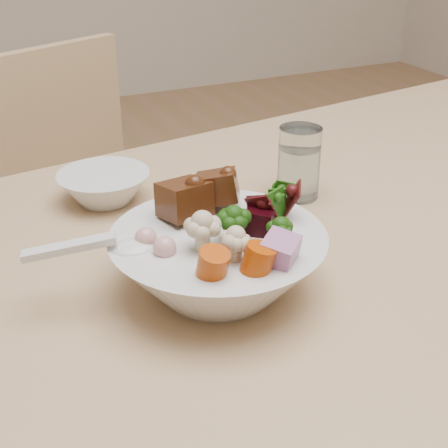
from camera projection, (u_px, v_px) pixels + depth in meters
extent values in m
cube|color=tan|center=(391.00, 210.00, 0.92)|extent=(1.51, 0.99, 0.04)
cube|color=tan|center=(113.00, 251.00, 1.31)|extent=(0.48, 0.48, 0.04)
cube|color=tan|center=(52.00, 144.00, 1.31)|extent=(0.34, 0.18, 0.40)
cylinder|color=tan|center=(114.00, 399.00, 1.21)|extent=(0.03, 0.03, 0.37)
cylinder|color=tan|center=(217.00, 325.00, 1.42)|extent=(0.03, 0.03, 0.37)
cylinder|color=tan|center=(22.00, 335.00, 1.39)|extent=(0.03, 0.03, 0.37)
cylinder|color=tan|center=(126.00, 277.00, 1.60)|extent=(0.03, 0.03, 0.37)
sphere|color=black|center=(233.00, 229.00, 0.65)|extent=(0.04, 0.04, 0.04)
sphere|color=beige|center=(203.00, 236.00, 0.63)|extent=(0.04, 0.04, 0.04)
cube|color=black|center=(260.00, 212.00, 0.70)|extent=(0.04, 0.04, 0.03)
cube|color=#A26296|center=(279.00, 253.00, 0.62)|extent=(0.05, 0.05, 0.04)
cylinder|color=#B34604|center=(213.00, 266.00, 0.59)|extent=(0.04, 0.04, 0.03)
sphere|color=#D09592|center=(165.00, 248.00, 0.63)|extent=(0.03, 0.03, 0.03)
ellipsoid|color=silver|center=(134.00, 249.00, 0.65)|extent=(0.06, 0.05, 0.02)
cube|color=silver|center=(69.00, 247.00, 0.64)|extent=(0.10, 0.04, 0.02)
cylinder|color=silver|center=(299.00, 163.00, 0.89)|extent=(0.06, 0.06, 0.10)
cylinder|color=white|center=(298.00, 171.00, 0.90)|extent=(0.05, 0.05, 0.07)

